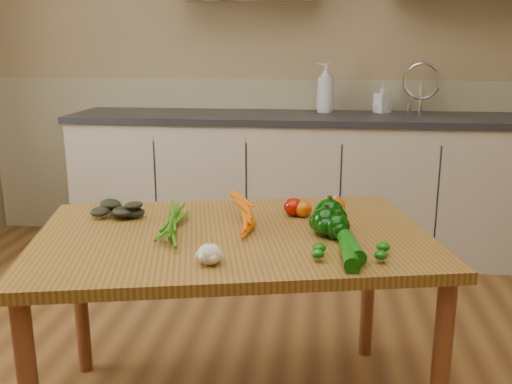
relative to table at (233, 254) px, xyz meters
The scene contains 17 objects.
room 0.67m from the table, 105.99° to the right, with size 4.04×5.04×2.64m.
counter_run 1.79m from the table, 85.38° to the left, with size 2.84×0.64×1.14m.
table is the anchor object (origin of this frame).
soap_bottle_a 1.98m from the table, 80.74° to the left, with size 0.12×0.12×0.31m, color silver.
soap_bottle_b 2.08m from the table, 70.74° to the left, with size 0.08×0.09×0.19m, color silver.
soap_bottle_c 2.08m from the table, 70.92° to the left, with size 0.12×0.12×0.15m, color silver.
carrot_bunch 0.13m from the table, 130.54° to the left, with size 0.24×0.19×0.07m, color #E05E05, non-canonical shape.
leafy_greens 0.50m from the table, 161.55° to the left, with size 0.19×0.17×0.09m, color black, non-canonical shape.
garlic_bulb 0.31m from the table, 94.72° to the right, with size 0.07×0.07×0.06m, color silver.
pepper_a 0.34m from the table, ahead, with size 0.10×0.10×0.10m, color black.
pepper_b 0.36m from the table, 13.82° to the left, with size 0.10×0.10×0.10m, color black.
pepper_c 0.37m from the table, ahead, with size 0.08×0.08×0.08m, color black.
tomato_a 0.32m from the table, 49.10° to the left, with size 0.07×0.07×0.07m, color #940C02.
tomato_b 0.33m from the table, 42.77° to the left, with size 0.07×0.07×0.06m, color #B84A04.
tomato_c 0.43m from the table, 34.35° to the left, with size 0.08×0.08×0.07m, color #B84A04.
zucchini_a 0.44m from the table, 24.00° to the right, with size 0.05×0.05×0.19m, color #094807.
zucchini_b 0.45m from the table, 31.19° to the right, with size 0.05×0.05×0.18m, color #094807.
Camera 1 is at (0.35, -1.40, 1.32)m, focal length 40.00 mm.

